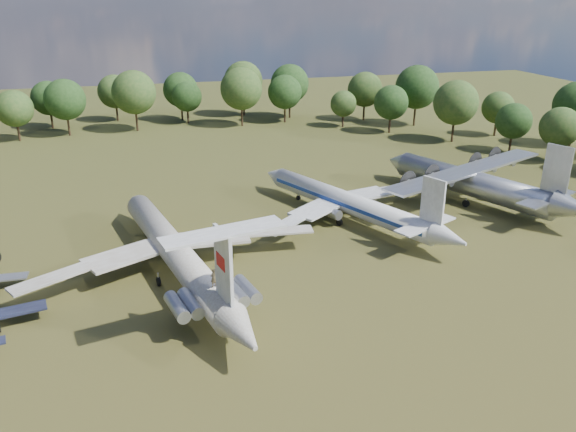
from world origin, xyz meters
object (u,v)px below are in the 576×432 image
object	(u,v)px
person_on_il62	(214,278)
an12_transport	(471,186)
il62_airliner	(176,256)
tu104_jet	(347,206)

from	to	relation	value
person_on_il62	an12_transport	bearing A→B (deg)	-176.58
il62_airliner	person_on_il62	xyz separation A→B (m)	(2.86, -12.45, 3.22)
il62_airliner	person_on_il62	world-z (taller)	person_on_il62
tu104_jet	person_on_il62	distance (m)	32.64
an12_transport	person_on_il62	bearing A→B (deg)	-173.26
il62_airliner	tu104_jet	world-z (taller)	il62_airliner
an12_transport	person_on_il62	xyz separation A→B (m)	(-43.99, -25.41, 2.94)
il62_airliner	person_on_il62	size ratio (longest dim) A/B	24.78
tu104_jet	person_on_il62	xyz separation A→B (m)	(-22.53, -23.38, 3.41)
il62_airliner	an12_transport	bearing A→B (deg)	2.54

